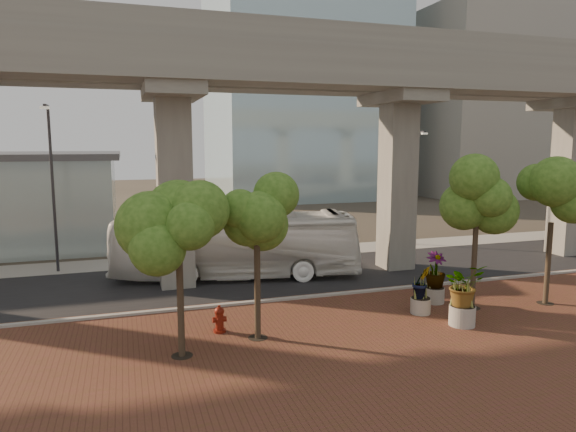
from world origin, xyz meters
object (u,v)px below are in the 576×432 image
object	(u,v)px
transit_bus	(237,245)
fire_hydrant	(219,319)
parked_car	(574,227)
planter_front	(463,288)

from	to	relation	value
transit_bus	fire_hydrant	distance (m)	8.02
parked_car	planter_front	world-z (taller)	planter_front
parked_car	fire_hydrant	size ratio (longest dim) A/B	5.17
fire_hydrant	planter_front	bearing A→B (deg)	-13.27
transit_bus	fire_hydrant	xyz separation A→B (m)	(-2.28, -7.59, -1.20)
parked_car	planter_front	distance (m)	23.30
transit_bus	planter_front	bearing A→B (deg)	-133.35
parked_car	fire_hydrant	distance (m)	30.25
fire_hydrant	planter_front	world-z (taller)	planter_front
planter_front	parked_car	bearing A→B (deg)	34.17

